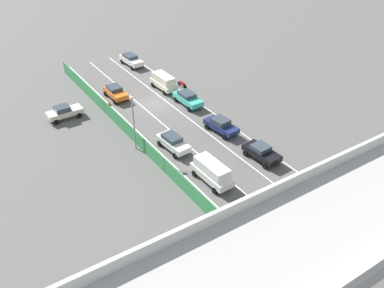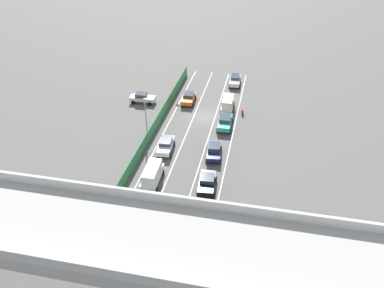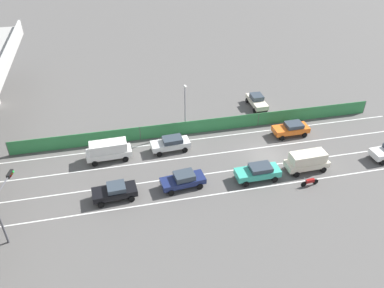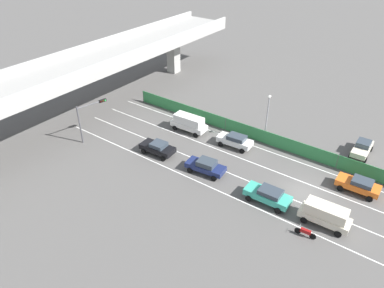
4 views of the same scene
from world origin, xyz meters
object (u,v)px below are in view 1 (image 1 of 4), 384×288
Objects in this scene: car_van_cream at (164,81)px; street_lamp at (133,117)px; car_sedan_navy at (221,125)px; traffic_cone at (109,103)px; car_sedan_black at (261,152)px; car_van_white at (212,171)px; car_sedan_white at (131,60)px; motorcycle at (182,84)px; parked_sedan_cream at (64,112)px; traffic_light at (350,166)px; car_hatchback_white at (173,142)px; car_taxi_teal at (188,98)px; car_taxi_orange at (115,92)px.

street_lamp is (9.97, 11.06, 2.70)m from car_van_cream.
traffic_cone is at bearing -58.21° from car_sedan_navy.
traffic_cone is at bearing -67.12° from car_sedan_black.
car_van_cream is 15.13m from street_lamp.
car_van_white is at bearing 110.87° from street_lamp.
motorcycle is at bearing 102.36° from car_sedan_white.
car_sedan_navy is 15.49m from traffic_cone.
parked_sedan_cream is at bearing -68.82° from car_van_white.
traffic_light reaches higher than car_sedan_black.
car_sedan_navy is (0.11, 13.31, -0.31)m from car_van_cream.
street_lamp reaches higher than car_sedan_navy.
motorcycle is (-2.39, 10.91, -0.47)m from car_sedan_white.
car_taxi_teal is at bearing -131.54° from car_hatchback_white.
car_hatchback_white is at bearing 63.68° from car_van_cream.
car_sedan_white is 0.74× the size of street_lamp.
car_sedan_black is 21.62m from traffic_cone.
motorcycle is 0.31× the size of street_lamp.
car_sedan_navy is 16.16m from traffic_light.
motorcycle is at bearing -140.50° from street_lamp.
car_hatchback_white is 1.05× the size of parked_sedan_cream.
traffic_light reaches higher than car_taxi_teal.
car_van_cream is 14.97m from car_hatchback_white.
car_taxi_orange is (6.66, -1.26, -0.31)m from car_van_cream.
car_sedan_navy is (-6.56, 14.56, 0.00)m from car_taxi_orange.
traffic_light is (-16.53, 28.70, 2.73)m from parked_sedan_cream.
car_taxi_orange is 0.68× the size of street_lamp.
car_van_white is 21.43m from parked_sedan_cream.
car_hatchback_white reaches higher than traffic_cone.
car_van_cream reaches higher than car_taxi_teal.
traffic_light is 30.96m from traffic_cone.
car_van_white is at bearing 111.18° from parked_sedan_cream.
car_hatchback_white is at bearing 54.17° from motorcycle.
car_taxi_teal is (-6.99, 6.81, 0.02)m from car_taxi_orange.
car_van_white is 8.76× the size of traffic_cone.
parked_sedan_cream is at bearing -60.05° from traffic_light.
motorcycle is (-8.91, -19.53, -0.78)m from car_van_white.
car_van_white reaches higher than car_hatchback_white.
street_lamp reaches higher than car_taxi_teal.
car_taxi_teal is 2.37× the size of motorcycle.
car_taxi_orange is at bearing -89.40° from car_van_white.
car_sedan_white is at bearing -86.67° from traffic_light.
traffic_cone is (10.73, -0.65, -0.20)m from motorcycle.
motorcycle is at bearing 176.54° from traffic_cone.
car_van_white reaches higher than motorcycle.
car_hatchback_white reaches higher than car_taxi_orange.
car_sedan_black is at bearing 92.13° from car_sedan_navy.
car_taxi_orange is 0.98× the size of car_sedan_black.
car_sedan_black is 30.17m from car_sedan_white.
parked_sedan_cream is (7.51, 1.61, 0.01)m from car_taxi_orange.
car_hatchback_white is at bearing 48.46° from car_taxi_teal.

